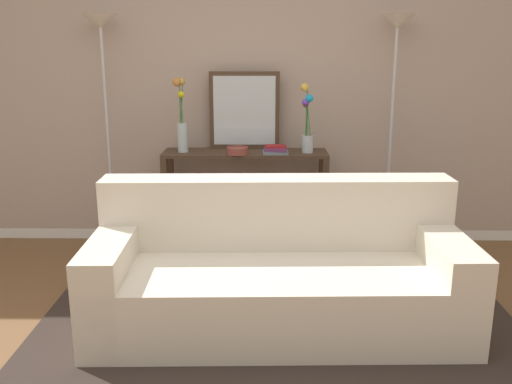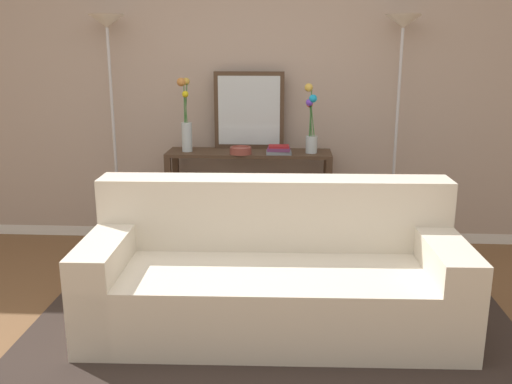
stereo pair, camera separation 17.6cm
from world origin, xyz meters
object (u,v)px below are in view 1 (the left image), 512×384
object	(u,v)px
floor_lamp_right	(395,69)
floor_lamp_left	(103,68)
couch	(278,276)
vase_short_flowers	(307,122)
console_table	(245,183)
book_stack	(275,150)
wall_mirror	(244,111)
vase_tall_flowers	(182,122)
fruit_bowl	(237,150)
book_row_under_console	(197,243)

from	to	relation	value
floor_lamp_right	floor_lamp_left	bearing A→B (deg)	-180.00
couch	floor_lamp_right	size ratio (longest dim) A/B	1.18
vase_short_flowers	floor_lamp_left	bearing A→B (deg)	177.72
console_table	vase_short_flowers	world-z (taller)	vase_short_flowers
floor_lamp_left	floor_lamp_right	xyz separation A→B (m)	(2.33, 0.00, -0.01)
console_table	couch	bearing A→B (deg)	-79.36
floor_lamp_left	book_stack	world-z (taller)	floor_lamp_left
vase_short_flowers	couch	bearing A→B (deg)	-101.32
couch	vase_short_flowers	bearing A→B (deg)	78.68
console_table	book_stack	distance (m)	0.40
wall_mirror	book_stack	size ratio (longest dim) A/B	3.10
wall_mirror	console_table	bearing A→B (deg)	-86.04
vase_tall_flowers	fruit_bowl	world-z (taller)	vase_tall_flowers
floor_lamp_right	wall_mirror	xyz separation A→B (m)	(-1.20, 0.11, -0.34)
couch	floor_lamp_right	world-z (taller)	floor_lamp_right
vase_tall_flowers	book_row_under_console	world-z (taller)	vase_tall_flowers
console_table	wall_mirror	world-z (taller)	wall_mirror
couch	vase_tall_flowers	bearing A→B (deg)	120.61
console_table	book_stack	world-z (taller)	book_stack
couch	book_row_under_console	world-z (taller)	couch
floor_lamp_left	wall_mirror	bearing A→B (deg)	5.76
couch	floor_lamp_right	bearing A→B (deg)	54.69
book_stack	book_row_under_console	distance (m)	1.07
floor_lamp_right	book_row_under_console	xyz separation A→B (m)	(-1.61, -0.03, -1.46)
vase_tall_flowers	book_row_under_console	bearing A→B (deg)	13.04
floor_lamp_left	vase_short_flowers	world-z (taller)	floor_lamp_left
book_stack	wall_mirror	bearing A→B (deg)	136.00
fruit_bowl	book_row_under_console	bearing A→B (deg)	162.97
couch	fruit_bowl	size ratio (longest dim) A/B	12.99
book_row_under_console	console_table	bearing A→B (deg)	0.00
couch	floor_lamp_left	size ratio (longest dim) A/B	1.17
floor_lamp_right	wall_mirror	world-z (taller)	floor_lamp_right
wall_mirror	book_stack	distance (m)	0.46
console_table	book_stack	xyz separation A→B (m)	(0.25, -0.10, 0.30)
floor_lamp_right	book_row_under_console	world-z (taller)	floor_lamp_right
vase_tall_flowers	vase_short_flowers	distance (m)	1.01
console_table	book_stack	size ratio (longest dim) A/B	6.55
console_table	book_row_under_console	xyz separation A→B (m)	(-0.42, 0.00, -0.53)
couch	vase_tall_flowers	world-z (taller)	vase_tall_flowers
fruit_bowl	book_stack	world-z (taller)	book_stack
couch	book_stack	xyz separation A→B (m)	(0.00, 1.21, 0.58)
floor_lamp_left	book_row_under_console	bearing A→B (deg)	-2.65
console_table	book_row_under_console	size ratio (longest dim) A/B	4.80
floor_lamp_right	book_row_under_console	size ratio (longest dim) A/B	6.87
vase_short_flowers	fruit_bowl	xyz separation A→B (m)	(-0.56, -0.08, -0.22)
couch	wall_mirror	world-z (taller)	wall_mirror
wall_mirror	book_stack	world-z (taller)	wall_mirror
console_table	wall_mirror	distance (m)	0.61
floor_lamp_right	wall_mirror	size ratio (longest dim) A/B	3.02
floor_lamp_right	book_row_under_console	distance (m)	2.18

